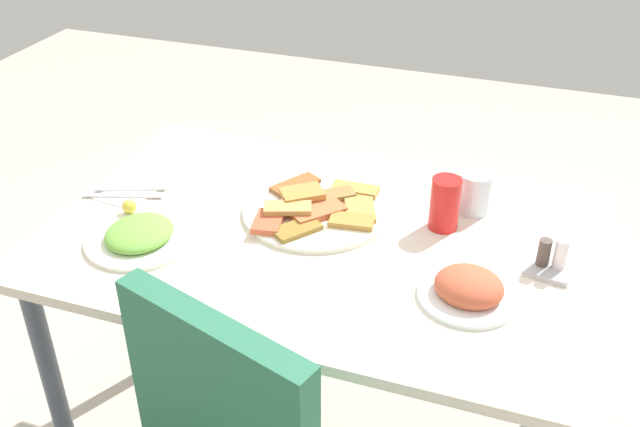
% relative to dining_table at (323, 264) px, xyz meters
% --- Properties ---
extents(dining_table, '(1.20, 0.78, 0.76)m').
position_rel_dining_table_xyz_m(dining_table, '(0.00, 0.00, 0.00)').
color(dining_table, beige).
rests_on(dining_table, ground_plane).
extents(pide_platter, '(0.34, 0.34, 0.04)m').
position_rel_dining_table_xyz_m(pide_platter, '(0.04, -0.07, 0.10)').
color(pide_platter, white).
rests_on(pide_platter, dining_table).
extents(salad_plate_greens, '(0.24, 0.24, 0.04)m').
position_rel_dining_table_xyz_m(salad_plate_greens, '(0.37, 0.16, 0.10)').
color(salad_plate_greens, white).
rests_on(salad_plate_greens, dining_table).
extents(salad_plate_rice, '(0.20, 0.20, 0.06)m').
position_rel_dining_table_xyz_m(salad_plate_rice, '(-0.34, 0.12, 0.11)').
color(salad_plate_rice, white).
rests_on(salad_plate_rice, dining_table).
extents(soda_can, '(0.09, 0.09, 0.12)m').
position_rel_dining_table_xyz_m(soda_can, '(-0.25, -0.11, 0.15)').
color(soda_can, red).
rests_on(soda_can, dining_table).
extents(drinking_glass, '(0.08, 0.08, 0.10)m').
position_rel_dining_table_xyz_m(drinking_glass, '(-0.30, -0.21, 0.13)').
color(drinking_glass, silver).
rests_on(drinking_glass, dining_table).
extents(paper_napkin, '(0.13, 0.13, 0.00)m').
position_rel_dining_table_xyz_m(paper_napkin, '(0.50, -0.01, 0.09)').
color(paper_napkin, white).
rests_on(paper_napkin, dining_table).
extents(fork, '(0.16, 0.08, 0.00)m').
position_rel_dining_table_xyz_m(fork, '(0.50, -0.02, 0.09)').
color(fork, silver).
rests_on(fork, paper_napkin).
extents(spoon, '(0.19, 0.07, 0.00)m').
position_rel_dining_table_xyz_m(spoon, '(0.50, 0.01, 0.09)').
color(spoon, silver).
rests_on(spoon, paper_napkin).
extents(condiment_caddy, '(0.10, 0.10, 0.08)m').
position_rel_dining_table_xyz_m(condiment_caddy, '(-0.48, -0.02, 0.11)').
color(condiment_caddy, '#B2B2B7').
rests_on(condiment_caddy, dining_table).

